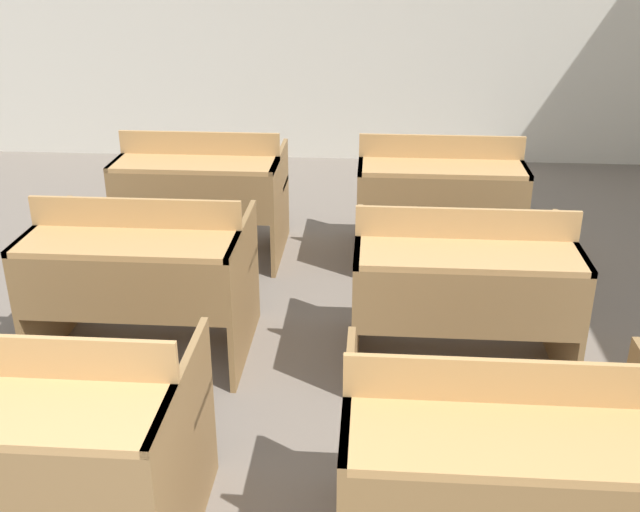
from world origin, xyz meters
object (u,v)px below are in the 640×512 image
bench_second_right (462,284)px  bench_front_right (504,464)px  bench_front_left (35,436)px  bench_second_left (142,272)px  bench_third_left (203,190)px  bench_third_right (438,194)px

bench_second_right → bench_front_right: bearing=-89.9°
bench_second_right → bench_front_left: bearing=-140.2°
bench_front_left → bench_front_right: (1.58, -0.03, 0.00)m
bench_front_right → bench_second_left: (-1.61, 1.37, 0.00)m
bench_second_left → bench_third_left: 1.31m
bench_front_right → bench_third_right: (-0.02, 2.71, 0.00)m
bench_third_left → bench_second_left: bearing=-91.1°
bench_front_left → bench_third_left: bearing=90.0°
bench_third_right → bench_second_left: bearing=-139.8°
bench_second_right → bench_third_left: 2.07m
bench_front_left → bench_third_left: 2.65m
bench_second_left → bench_third_left: size_ratio=1.00×
bench_second_left → bench_third_left: bearing=88.9°
bench_front_right → bench_third_left: size_ratio=1.00×
bench_front_left → bench_front_right: 1.58m
bench_second_left → bench_third_right: (1.59, 1.34, 0.00)m
bench_front_right → bench_third_right: same height
bench_front_left → bench_second_left: 1.34m
bench_front_left → bench_second_left: size_ratio=1.00×
bench_front_left → bench_second_right: size_ratio=1.00×
bench_front_right → bench_third_left: same height
bench_second_right → bench_third_left: same height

